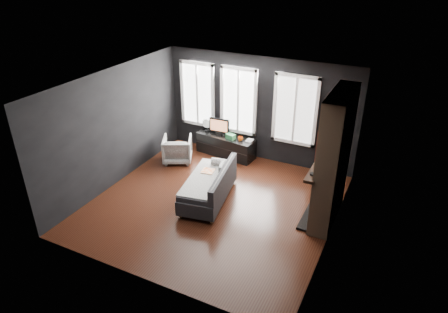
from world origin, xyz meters
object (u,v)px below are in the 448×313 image
at_px(armchair, 177,148).
at_px(mug, 240,138).
at_px(sofa, 208,184).
at_px(book, 247,136).
at_px(monitor, 219,125).
at_px(media_console, 226,146).
at_px(mantel_vase, 326,149).

bearing_deg(armchair, mug, -178.23).
relative_size(sofa, book, 7.89).
relative_size(monitor, book, 2.45).
bearing_deg(mug, armchair, -151.46).
relative_size(media_console, mantel_vase, 8.94).
height_order(armchair, book, book).
xyz_separation_m(armchair, book, (1.57, 0.88, 0.30)).
relative_size(book, mantel_vase, 1.28).
distance_m(monitor, book, 0.82).
distance_m(media_console, book, 0.71).
distance_m(monitor, mantel_vase, 3.34).
height_order(mug, book, book).
height_order(armchair, mug, armchair).
bearing_deg(mantel_vase, mug, 155.10).
height_order(monitor, book, monitor).
distance_m(armchair, monitor, 1.26).
distance_m(sofa, book, 2.15).
xyz_separation_m(media_console, mantel_vase, (2.85, -1.19, 1.04)).
bearing_deg(mantel_vase, monitor, 158.13).
height_order(monitor, mug, monitor).
bearing_deg(mantel_vase, media_console, 157.33).
bearing_deg(book, monitor, 178.19).
bearing_deg(mantel_vase, armchair, 175.08).
bearing_deg(media_console, sofa, -67.26).
height_order(book, mantel_vase, mantel_vase).
bearing_deg(book, media_console, -178.54).
bearing_deg(monitor, book, -4.01).
bearing_deg(mantel_vase, book, 151.92).
xyz_separation_m(sofa, monitor, (-0.82, 2.16, 0.42)).
bearing_deg(sofa, book, 80.32).
bearing_deg(sofa, mantel_vase, 12.47).
bearing_deg(book, mug, -144.91).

